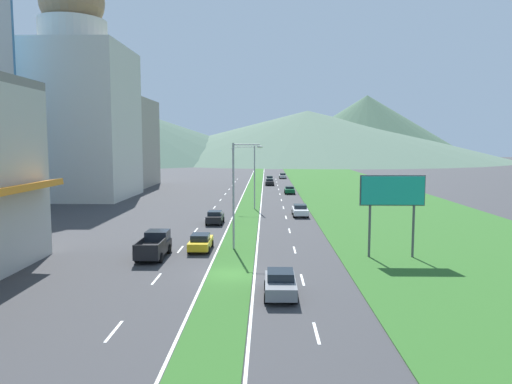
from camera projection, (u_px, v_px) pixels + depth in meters
ground_plane at (230, 275)px, 34.70m from camera, size 600.00×600.00×0.00m
grass_median at (253, 191)px, 94.38m from camera, size 3.20×240.00×0.06m
grass_verge_right at (359, 192)px, 93.94m from camera, size 24.00×240.00×0.06m
lane_dash_left_1 at (114, 331)px, 24.28m from camera, size 0.16×2.80×0.01m
lane_dash_left_2 at (156, 279)px, 33.65m from camera, size 0.16×2.80×0.01m
lane_dash_left_3 at (180, 249)px, 43.01m from camera, size 0.16×2.80×0.01m
lane_dash_left_4 at (196, 230)px, 52.38m from camera, size 0.16×2.80×0.01m
lane_dash_left_5 at (207, 217)px, 61.74m from camera, size 0.16×2.80×0.01m
lane_dash_left_6 at (214, 207)px, 71.11m from camera, size 0.16×2.80×0.01m
lane_dash_left_7 at (220, 200)px, 80.47m from camera, size 0.16×2.80×0.01m
lane_dash_left_8 at (225, 194)px, 89.84m from camera, size 0.16×2.80×0.01m
lane_dash_left_9 at (229, 189)px, 99.20m from camera, size 0.16×2.80×0.01m
lane_dash_left_10 at (232, 185)px, 108.57m from camera, size 0.16×2.80×0.01m
lane_dash_left_11 at (235, 182)px, 117.93m from camera, size 0.16×2.80×0.01m
lane_dash_left_12 at (237, 179)px, 127.29m from camera, size 0.16×2.80×0.01m
lane_dash_right_1 at (316, 333)px, 24.06m from camera, size 0.16×2.80×0.01m
lane_dash_right_2 at (302, 280)px, 33.43m from camera, size 0.16×2.80×0.01m
lane_dash_right_3 at (295, 250)px, 42.79m from camera, size 0.16×2.80×0.01m
lane_dash_right_4 at (290, 231)px, 52.16m from camera, size 0.16×2.80×0.01m
lane_dash_right_5 at (286, 217)px, 61.52m from camera, size 0.16×2.80×0.01m
lane_dash_right_6 at (283, 208)px, 70.89m from camera, size 0.16×2.80×0.01m
lane_dash_right_7 at (281, 200)px, 80.25m from camera, size 0.16×2.80×0.01m
lane_dash_right_8 at (280, 194)px, 89.62m from camera, size 0.16×2.80×0.01m
lane_dash_right_9 at (279, 189)px, 98.98m from camera, size 0.16×2.80×0.01m
lane_dash_right_10 at (278, 185)px, 108.34m from camera, size 0.16×2.80×0.01m
lane_dash_right_11 at (277, 182)px, 117.71m from camera, size 0.16×2.80×0.01m
lane_dash_right_12 at (276, 179)px, 127.07m from camera, size 0.16×2.80×0.01m
edge_line_median_left at (244, 192)px, 94.42m from camera, size 0.16×240.00×0.01m
edge_line_median_right at (262, 192)px, 94.34m from camera, size 0.16×240.00×0.01m
domed_building at (76, 104)px, 82.46m from camera, size 18.00×18.00×38.60m
midrise_colored at (111, 143)px, 105.64m from camera, size 17.55×17.55×18.97m
hill_far_left at (87, 128)px, 270.96m from camera, size 221.42×221.42×36.39m
hill_far_center at (307, 135)px, 283.19m from camera, size 223.00×223.00×28.42m
hill_far_right at (367, 127)px, 287.72m from camera, size 122.51×122.51×37.88m
street_lamp_near at (237, 189)px, 42.52m from camera, size 2.71×0.46×9.49m
street_lamp_mid at (252, 173)px, 68.50m from camera, size 3.42×0.45×9.09m
billboard_roadside at (393, 195)px, 39.37m from camera, size 5.33×0.28×6.86m
car_0 at (283, 176)px, 129.78m from camera, size 1.89×4.32×1.41m
car_1 at (270, 179)px, 116.20m from camera, size 1.85×4.64×1.58m
car_2 at (280, 284)px, 29.79m from camera, size 2.03×4.31×1.57m
car_3 at (300, 210)px, 62.73m from camera, size 2.01×4.73×1.48m
car_4 at (215, 217)px, 56.65m from camera, size 1.95×4.08×1.52m
car_5 at (201, 242)px, 42.54m from camera, size 1.92×4.34×1.49m
car_6 at (290, 190)px, 90.55m from camera, size 1.94×4.17×1.37m
car_7 at (270, 182)px, 108.91m from camera, size 1.96×4.70×1.45m
pickup_truck_0 at (154, 245)px, 40.07m from camera, size 2.18×5.40×2.00m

